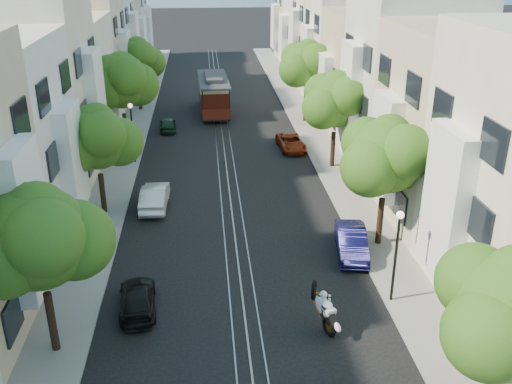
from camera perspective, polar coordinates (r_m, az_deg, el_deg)
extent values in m
plane|color=black|center=(46.08, -3.38, 5.76)|extent=(200.00, 200.00, 0.00)
cube|color=gray|center=(46.83, 5.57, 6.06)|extent=(2.50, 80.00, 0.12)
cube|color=gray|center=(46.42, -12.40, 5.45)|extent=(2.50, 80.00, 0.12)
cube|color=gray|center=(46.06, -4.07, 5.74)|extent=(0.06, 80.00, 0.02)
cube|color=gray|center=(46.07, -3.38, 5.77)|extent=(0.06, 80.00, 0.02)
cube|color=gray|center=(46.09, -2.69, 5.79)|extent=(0.06, 80.00, 0.02)
cube|color=tan|center=(46.08, -3.38, 5.76)|extent=(0.08, 80.00, 0.01)
cube|color=white|center=(23.96, 18.64, -0.94)|extent=(0.90, 3.04, 6.05)
cube|color=beige|center=(32.18, 19.55, 5.85)|extent=(7.00, 8.00, 10.00)
cube|color=white|center=(31.05, 12.93, 4.44)|extent=(0.90, 3.04, 5.50)
cube|color=silver|center=(39.09, 15.07, 10.88)|extent=(7.00, 8.00, 12.00)
cube|color=white|center=(38.18, 9.47, 9.59)|extent=(0.90, 3.04, 6.60)
cube|color=#C6B28C|center=(46.82, 11.62, 11.31)|extent=(7.00, 8.00, 9.00)
cube|color=white|center=(46.04, 6.93, 10.49)|extent=(0.90, 3.04, 4.95)
cube|color=white|center=(54.26, 9.30, 13.92)|extent=(7.00, 8.00, 10.50)
cube|color=white|center=(53.60, 5.20, 13.10)|extent=(0.90, 3.04, 5.78)
cube|color=beige|center=(61.88, 7.51, 15.65)|extent=(7.00, 8.00, 11.50)
cube|color=white|center=(61.31, 3.87, 14.85)|extent=(0.90, 3.04, 6.32)
cube|color=silver|center=(69.78, 6.03, 15.77)|extent=(7.00, 8.00, 9.50)
cube|color=white|center=(69.26, 2.80, 15.17)|extent=(0.90, 3.04, 5.23)
cube|color=beige|center=(77.55, 4.88, 16.77)|extent=(7.00, 8.00, 10.00)
cube|color=white|center=(77.09, 1.96, 16.20)|extent=(0.90, 3.04, 5.50)
cube|color=white|center=(23.08, -22.10, -2.67)|extent=(0.90, 3.04, 5.93)
cube|color=white|center=(30.37, -18.07, 3.26)|extent=(0.90, 3.04, 5.39)
cube|color=beige|center=(38.30, -21.63, 9.60)|extent=(7.00, 8.00, 11.76)
cube|color=white|center=(37.64, -15.81, 8.66)|extent=(0.90, 3.04, 6.47)
cube|color=silver|center=(46.16, -18.82, 10.26)|extent=(7.00, 8.00, 8.82)
cube|color=white|center=(45.59, -14.00, 9.75)|extent=(0.90, 3.04, 4.85)
cube|color=beige|center=(53.70, -17.10, 13.00)|extent=(7.00, 8.00, 10.29)
cube|color=white|center=(53.21, -12.90, 12.44)|extent=(0.90, 3.04, 5.66)
cube|color=silver|center=(61.39, -15.76, 14.83)|extent=(7.00, 8.00, 11.27)
cube|color=white|center=(60.97, -12.05, 14.27)|extent=(0.90, 3.04, 6.20)
cube|color=#C6B28C|center=(69.34, -14.57, 15.05)|extent=(7.00, 8.00, 9.31)
cube|color=white|center=(68.96, -11.29, 14.66)|extent=(0.90, 3.04, 5.12)
cube|color=white|center=(77.16, -13.72, 16.11)|extent=(7.00, 8.00, 9.80)
cube|color=white|center=(76.82, -10.75, 15.73)|extent=(0.90, 3.04, 5.39)
sphere|color=#234812|center=(18.16, 24.16, -10.63)|extent=(3.38, 3.38, 3.38)
sphere|color=#234812|center=(17.40, 22.26, -13.08)|extent=(2.64, 2.64, 2.64)
cylinder|color=black|center=(29.19, 12.29, -2.83)|extent=(0.30, 0.30, 2.45)
sphere|color=#234812|center=(27.86, 12.90, 3.57)|extent=(3.64, 3.64, 3.64)
sphere|color=#234812|center=(28.79, 14.62, 3.20)|extent=(2.91, 2.91, 2.91)
sphere|color=#234812|center=(27.06, 11.36, 2.43)|extent=(2.84, 2.84, 2.84)
sphere|color=#234812|center=(27.69, 13.20, 5.39)|extent=(2.18, 2.18, 2.18)
cylinder|color=black|center=(39.00, 7.68, 4.27)|extent=(0.30, 0.30, 2.38)
sphere|color=#234812|center=(38.03, 7.96, 9.06)|extent=(3.54, 3.54, 3.54)
sphere|color=#234812|center=(38.86, 9.36, 8.67)|extent=(2.83, 2.83, 2.83)
sphere|color=#234812|center=(37.25, 6.73, 8.34)|extent=(2.76, 2.76, 2.76)
sphere|color=#234812|center=(37.94, 8.15, 10.41)|extent=(2.12, 2.12, 2.12)
cylinder|color=black|center=(49.29, 4.94, 8.57)|extent=(0.30, 0.30, 2.52)
sphere|color=#234812|center=(48.49, 5.08, 12.64)|extent=(3.74, 3.74, 3.74)
sphere|color=#234812|center=(49.25, 6.25, 12.29)|extent=(3.00, 3.00, 3.00)
sphere|color=#234812|center=(47.71, 4.07, 12.12)|extent=(2.92, 2.92, 2.92)
sphere|color=#234812|center=(48.45, 5.22, 13.71)|extent=(2.25, 2.25, 2.25)
cylinder|color=black|center=(22.70, -19.74, -12.09)|extent=(0.30, 0.30, 2.45)
sphere|color=#234812|center=(20.95, -21.02, -4.32)|extent=(3.64, 3.64, 3.64)
sphere|color=#234812|center=(21.28, -17.68, -4.59)|extent=(2.91, 2.91, 2.91)
sphere|color=#234812|center=(20.79, -23.90, -5.98)|extent=(2.84, 2.84, 2.84)
sphere|color=#234812|center=(20.63, -21.04, -1.97)|extent=(2.18, 2.18, 2.18)
cylinder|color=black|center=(33.02, -15.08, -0.10)|extent=(0.30, 0.30, 2.27)
sphere|color=#234812|center=(31.91, -15.69, 5.20)|extent=(3.38, 3.38, 3.38)
sphere|color=#234812|center=(32.32, -13.55, 4.90)|extent=(2.70, 2.70, 2.70)
sphere|color=#234812|center=(31.54, -17.53, 4.19)|extent=(2.64, 2.64, 2.64)
sphere|color=#234812|center=(31.73, -15.66, 6.80)|extent=(2.03, 2.03, 2.03)
cylinder|color=black|center=(43.17, -12.92, 5.95)|extent=(0.30, 0.30, 2.62)
sphere|color=#234812|center=(42.23, -13.37, 10.75)|extent=(3.90, 3.90, 3.90)
sphere|color=#234812|center=(42.67, -11.76, 10.47)|extent=(3.12, 3.12, 3.12)
sphere|color=#234812|center=(41.77, -14.76, 10.06)|extent=(3.04, 3.04, 3.04)
sphere|color=#234812|center=(42.14, -13.34, 11.98)|extent=(2.34, 2.34, 2.34)
cylinder|color=black|center=(53.73, -11.54, 9.36)|extent=(0.30, 0.30, 2.38)
sphere|color=#234812|center=(53.03, -11.84, 12.89)|extent=(3.54, 3.54, 3.54)
sphere|color=#234812|center=(53.48, -10.55, 12.64)|extent=(2.83, 2.83, 2.83)
sphere|color=#234812|center=(52.52, -12.94, 12.36)|extent=(2.76, 2.76, 2.76)
sphere|color=#234812|center=(52.97, -11.80, 13.87)|extent=(2.12, 2.12, 2.12)
cylinder|color=black|center=(24.39, 13.76, -6.48)|extent=(0.12, 0.12, 4.00)
sphere|color=#FFF2CC|center=(23.48, 14.23, -2.25)|extent=(0.32, 0.32, 0.32)
cylinder|color=black|center=(40.01, -12.22, 5.66)|extent=(0.12, 0.12, 4.00)
sphere|color=#FFF2CC|center=(39.46, -12.47, 8.42)|extent=(0.32, 0.32, 0.32)
torus|color=black|center=(23.02, 7.34, -13.22)|extent=(0.47, 0.84, 0.84)
torus|color=black|center=(23.26, 5.81, -9.72)|extent=(0.39, 0.83, 0.82)
ellipsoid|color=white|center=(22.96, 6.71, -11.21)|extent=(0.88, 1.24, 1.09)
ellipsoid|color=white|center=(22.65, 7.18, -11.28)|extent=(0.62, 0.74, 0.61)
cube|color=black|center=(22.56, 7.73, -12.45)|extent=(0.43, 0.60, 0.49)
cube|color=silver|center=(22.69, 7.21, -11.52)|extent=(0.58, 0.71, 0.27)
sphere|color=black|center=(22.90, 6.70, -10.93)|extent=(0.30, 0.30, 0.30)
cube|color=black|center=(52.35, -4.22, 8.44)|extent=(2.65, 8.25, 0.31)
cube|color=#4F150D|center=(52.05, -4.26, 9.74)|extent=(2.64, 5.19, 2.45)
cube|color=beige|center=(51.84, -4.29, 10.73)|extent=(2.69, 5.25, 0.61)
cube|color=#2D2D30|center=(51.75, -4.31, 11.17)|extent=(2.85, 8.26, 0.18)
cube|color=#2D2D30|center=(51.70, -4.32, 11.45)|extent=(1.60, 4.65, 0.36)
imported|color=#0B0B39|center=(28.40, 9.53, -4.95)|extent=(1.92, 4.12, 1.31)
imported|color=maroon|center=(42.55, 3.52, 4.98)|extent=(2.01, 3.92, 1.06)
imported|color=black|center=(24.58, -11.76, -10.40)|extent=(1.80, 3.76, 1.06)
imported|color=silver|center=(33.42, -10.10, -0.43)|extent=(1.55, 4.11, 1.34)
imported|color=black|center=(47.45, -8.82, 6.74)|extent=(1.50, 3.29, 1.09)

